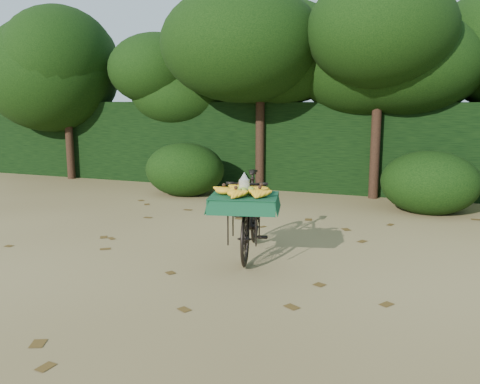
% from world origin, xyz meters
% --- Properties ---
extents(ground, '(80.00, 80.00, 0.00)m').
position_xyz_m(ground, '(0.00, 0.00, 0.00)').
color(ground, tan).
rests_on(ground, ground).
extents(vendor_bicycle, '(0.98, 1.81, 1.00)m').
position_xyz_m(vendor_bicycle, '(-0.48, 1.06, 0.51)').
color(vendor_bicycle, black).
rests_on(vendor_bicycle, ground).
extents(hedge_backdrop, '(26.00, 1.80, 1.80)m').
position_xyz_m(hedge_backdrop, '(0.00, 6.30, 0.90)').
color(hedge_backdrop, black).
rests_on(hedge_backdrop, ground).
extents(tree_row, '(14.50, 2.00, 4.00)m').
position_xyz_m(tree_row, '(-0.65, 5.50, 2.00)').
color(tree_row, black).
rests_on(tree_row, ground).
extents(bush_clumps, '(8.80, 1.70, 0.90)m').
position_xyz_m(bush_clumps, '(0.50, 4.30, 0.45)').
color(bush_clumps, black).
rests_on(bush_clumps, ground).
extents(leaf_litter, '(7.00, 7.30, 0.01)m').
position_xyz_m(leaf_litter, '(0.00, 0.65, 0.01)').
color(leaf_litter, '#503815').
rests_on(leaf_litter, ground).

